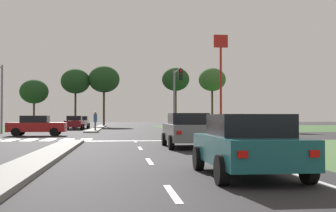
{
  "coord_description": "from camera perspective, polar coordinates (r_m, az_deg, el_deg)",
  "views": [
    {
      "loc": [
        2.5,
        -3.55,
        1.41
      ],
      "look_at": [
        6.31,
        30.28,
        2.28
      ],
      "focal_mm": 47.54,
      "sensor_mm": 36.0,
      "label": 1
    }
  ],
  "objects": [
    {
      "name": "ground_plane",
      "position": [
        33.68,
        -10.7,
        -3.83
      ],
      "size": [
        200.0,
        200.0,
        0.0
      ],
      "primitive_type": "plane",
      "color": "#282628"
    },
    {
      "name": "grass_verge_far_right",
      "position": [
        62.46,
        15.2,
        -2.7
      ],
      "size": [
        35.0,
        35.0,
        0.01
      ],
      "primitive_type": "cube",
      "color": "#385B2D",
      "rests_on": "ground"
    },
    {
      "name": "median_island_near",
      "position": [
        14.83,
        -16.21,
        -6.58
      ],
      "size": [
        1.2,
        22.0,
        0.14
      ],
      "primitive_type": "cube",
      "color": "gray",
      "rests_on": "ground"
    },
    {
      "name": "median_island_far",
      "position": [
        58.62,
        -8.88,
        -2.75
      ],
      "size": [
        1.2,
        36.0,
        0.14
      ],
      "primitive_type": "cube",
      "color": "gray",
      "rests_on": "ground"
    },
    {
      "name": "lane_dash_near",
      "position": [
        8.34,
        0.58,
        -11.16
      ],
      "size": [
        0.14,
        2.0,
        0.01
      ],
      "primitive_type": "cube",
      "color": "silver",
      "rests_on": "ground"
    },
    {
      "name": "lane_dash_second",
      "position": [
        14.26,
        -2.39,
        -7.11
      ],
      "size": [
        0.14,
        2.0,
        0.01
      ],
      "primitive_type": "cube",
      "color": "silver",
      "rests_on": "ground"
    },
    {
      "name": "lane_dash_third",
      "position": [
        20.23,
        -3.59,
        -5.44
      ],
      "size": [
        0.14,
        2.0,
        0.01
      ],
      "primitive_type": "cube",
      "color": "silver",
      "rests_on": "ground"
    },
    {
      "name": "lane_dash_fourth",
      "position": [
        26.21,
        -4.24,
        -4.53
      ],
      "size": [
        0.14,
        2.0,
        0.01
      ],
      "primitive_type": "cube",
      "color": "silver",
      "rests_on": "ground"
    },
    {
      "name": "edge_line_right",
      "position": [
        16.21,
        9.22,
        -6.41
      ],
      "size": [
        0.14,
        24.0,
        0.01
      ],
      "primitive_type": "cube",
      "color": "silver",
      "rests_on": "ground"
    },
    {
      "name": "stop_bar_near",
      "position": [
        26.62,
        -3.63,
        -4.48
      ],
      "size": [
        6.4,
        0.5,
        0.01
      ],
      "primitive_type": "cube",
      "color": "silver",
      "rests_on": "ground"
    },
    {
      "name": "crosswalk_bar_third",
      "position": [
        29.14,
        -19.56,
        -4.14
      ],
      "size": [
        0.7,
        2.8,
        0.01
      ],
      "primitive_type": "cube",
      "color": "silver",
      "rests_on": "ground"
    },
    {
      "name": "crosswalk_bar_fourth",
      "position": [
        28.91,
        -17.33,
        -4.18
      ],
      "size": [
        0.7,
        2.8,
        0.01
      ],
      "primitive_type": "cube",
      "color": "silver",
      "rests_on": "ground"
    },
    {
      "name": "crosswalk_bar_fifth",
      "position": [
        28.71,
        -15.07,
        -4.21
      ],
      "size": [
        0.7,
        2.8,
        0.01
      ],
      "primitive_type": "cube",
      "color": "silver",
      "rests_on": "ground"
    },
    {
      "name": "crosswalk_bar_sixth",
      "position": [
        28.56,
        -12.79,
        -4.24
      ],
      "size": [
        0.7,
        2.8,
        0.01
      ],
      "primitive_type": "cube",
      "color": "silver",
      "rests_on": "ground"
    },
    {
      "name": "crosswalk_bar_seventh",
      "position": [
        28.46,
        -10.48,
        -4.26
      ],
      "size": [
        0.7,
        2.8,
        0.01
      ],
      "primitive_type": "cube",
      "color": "silver",
      "rests_on": "ground"
    },
    {
      "name": "car_teal_near",
      "position": [
        10.78,
        10.16,
        -4.89
      ],
      "size": [
        2.09,
        4.22,
        1.48
      ],
      "color": "#19565B",
      "rests_on": "ground"
    },
    {
      "name": "car_silver_second",
      "position": [
        32.91,
        9.1,
        -2.52
      ],
      "size": [
        4.62,
        1.98,
        1.54
      ],
      "rotation": [
        0.0,
        0.0,
        -1.57
      ],
      "color": "#B7B7BC",
      "rests_on": "ground"
    },
    {
      "name": "car_grey_third",
      "position": [
        20.85,
        2.5,
        -3.09
      ],
      "size": [
        2.09,
        4.59,
        1.6
      ],
      "color": "slate",
      "rests_on": "ground"
    },
    {
      "name": "car_maroon_fourth",
      "position": [
        51.37,
        -11.91,
        -2.1
      ],
      "size": [
        2.02,
        4.44,
        1.58
      ],
      "rotation": [
        0.0,
        0.0,
        3.14
      ],
      "color": "maroon",
      "rests_on": "ground"
    },
    {
      "name": "car_red_fifth",
      "position": [
        35.02,
        -16.49,
        -2.42
      ],
      "size": [
        4.33,
        1.95,
        1.54
      ],
      "rotation": [
        0.0,
        0.0,
        -1.57
      ],
      "color": "#A31919",
      "rests_on": "ground"
    },
    {
      "name": "car_white_sixth",
      "position": [
        58.55,
        -11.06,
        -2.03
      ],
      "size": [
        2.02,
        4.39,
        1.56
      ],
      "rotation": [
        0.0,
        0.0,
        3.14
      ],
      "color": "silver",
      "rests_on": "ground"
    },
    {
      "name": "traffic_signal_far_right",
      "position": [
        39.0,
        1.1,
        2.22
      ],
      "size": [
        0.32,
        4.42,
        5.7
      ],
      "color": "gray",
      "rests_on": "ground"
    },
    {
      "name": "pedestrian_at_median",
      "position": [
        44.26,
        -9.3,
        -1.63
      ],
      "size": [
        0.34,
        0.34,
        1.84
      ],
      "rotation": [
        0.0,
        0.0,
        0.53
      ],
      "color": "#4C4C4C",
      "rests_on": "median_island_far"
    },
    {
      "name": "fastfood_pole_sign",
      "position": [
        57.36,
        6.78,
        5.83
      ],
      "size": [
        1.8,
        0.4,
        11.94
      ],
      "color": "red",
      "rests_on": "ground"
    },
    {
      "name": "treeline_second",
      "position": [
        67.44,
        -16.79,
        1.77
      ],
      "size": [
        4.12,
        4.12,
        6.91
      ],
      "color": "#423323",
      "rests_on": "ground"
    },
    {
      "name": "treeline_third",
      "position": [
        69.06,
        -11.77,
        3.11
      ],
      "size": [
        4.43,
        4.43,
        8.78
      ],
      "color": "#423323",
      "rests_on": "ground"
    },
    {
      "name": "treeline_fourth",
      "position": [
        68.69,
        -8.21,
        3.39
      ],
      "size": [
        4.77,
        4.77,
        9.25
      ],
      "color": "#423323",
      "rests_on": "ground"
    },
    {
      "name": "treeline_fifth",
      "position": [
        72.49,
        5.68,
        3.37
      ],
      "size": [
        4.42,
        4.42,
        9.42
      ],
      "color": "#423323",
      "rests_on": "ground"
    },
    {
      "name": "treeline_sixth",
      "position": [
        67.78,
        0.98,
        3.41
      ],
      "size": [
        4.18,
        4.18,
        8.98
      ],
      "color": "#423323",
      "rests_on": "ground"
    }
  ]
}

